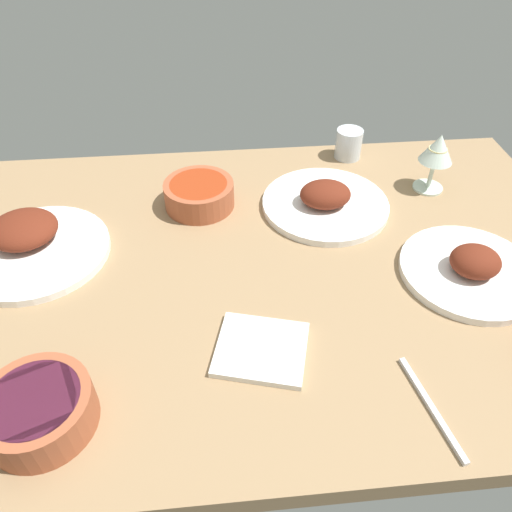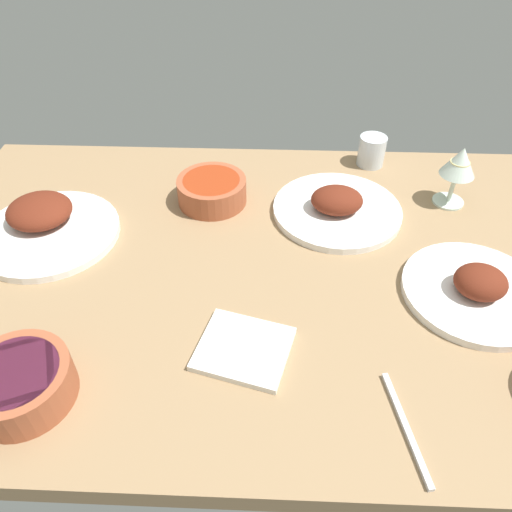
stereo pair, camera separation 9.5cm
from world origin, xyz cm
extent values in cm
cube|color=#937551|center=(0.00, 0.00, 2.00)|extent=(140.00, 90.00, 4.00)
cylinder|color=white|center=(-17.36, -17.32, 4.80)|extent=(28.41, 28.41, 1.60)
ellipsoid|color=#602314|center=(-16.93, -16.53, 8.10)|extent=(11.29, 9.14, 5.44)
cylinder|color=white|center=(-40.64, 6.99, 4.80)|extent=(26.50, 26.50, 1.60)
ellipsoid|color=#602314|center=(-40.51, 7.68, 8.06)|extent=(9.41, 8.63, 5.34)
cylinder|color=white|center=(43.78, -6.83, 4.80)|extent=(29.01, 29.01, 1.60)
ellipsoid|color=#602314|center=(46.18, -10.12, 8.14)|extent=(13.57, 12.94, 5.52)
cylinder|color=#A35133|center=(33.95, 31.13, 7.12)|extent=(15.84, 15.84, 6.25)
cylinder|color=#4C192D|center=(33.95, 31.13, 9.75)|extent=(12.99, 12.99, 1.00)
cylinder|color=#A35133|center=(10.83, -20.84, 6.90)|extent=(15.63, 15.63, 5.79)
cylinder|color=#9E3314|center=(10.83, -20.84, 9.29)|extent=(12.81, 12.81, 1.00)
cylinder|color=silver|center=(-43.26, -22.53, 4.25)|extent=(7.00, 7.00, 0.50)
cylinder|color=silver|center=(-43.26, -22.53, 8.00)|extent=(1.00, 1.00, 7.00)
cone|color=silver|center=(-43.26, -22.53, 14.75)|extent=(7.60, 7.60, 6.50)
cylinder|color=beige|center=(-43.26, -22.53, 13.30)|extent=(4.18, 4.18, 2.80)
cylinder|color=silver|center=(-27.50, -38.69, 7.77)|extent=(6.72, 6.72, 7.55)
cube|color=white|center=(1.18, 21.47, 4.60)|extent=(17.56, 16.34, 1.20)
cube|color=silver|center=(-22.97, 34.37, 4.40)|extent=(4.26, 17.92, 0.80)
camera|label=1|loc=(6.75, 70.94, 69.73)|focal=34.33mm
camera|label=2|loc=(-2.79, 71.20, 69.73)|focal=34.33mm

